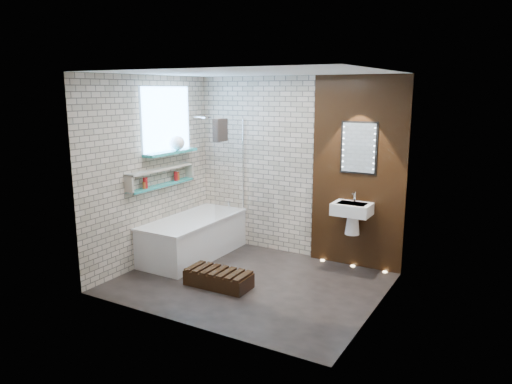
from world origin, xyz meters
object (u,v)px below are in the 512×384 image
Objects in this scene: bathtub at (194,237)px; bath_screen at (230,168)px; washbasin at (352,213)px; led_mirror at (359,148)px; walnut_step at (218,279)px.

bath_screen reaches higher than bathtub.
washbasin is 0.88m from led_mirror.
bathtub is at bearing -160.22° from led_mirror.
bathtub is at bearing -163.99° from washbasin.
washbasin is at bearing 5.78° from bath_screen.
bathtub is 2.68m from led_mirror.
led_mirror is (0.00, 0.16, 0.86)m from washbasin.
led_mirror is (1.82, 0.34, 0.37)m from bath_screen.
led_mirror is (2.17, 0.78, 1.36)m from bathtub.
bath_screen is 2.00× the size of led_mirror.
led_mirror is at bearing 90.00° from washbasin.
walnut_step is (-1.23, -1.37, -0.70)m from washbasin.
bathtub is 2.49× the size of led_mirror.
bath_screen is at bearing -169.34° from led_mirror.
bathtub is at bearing -128.90° from bath_screen.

